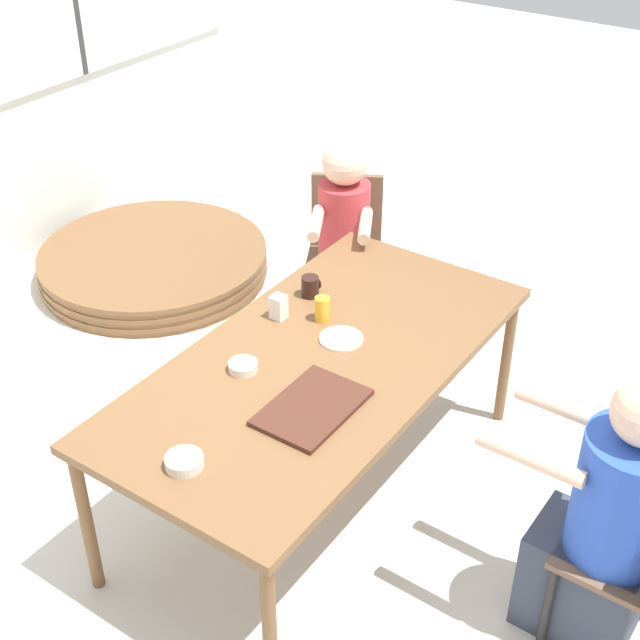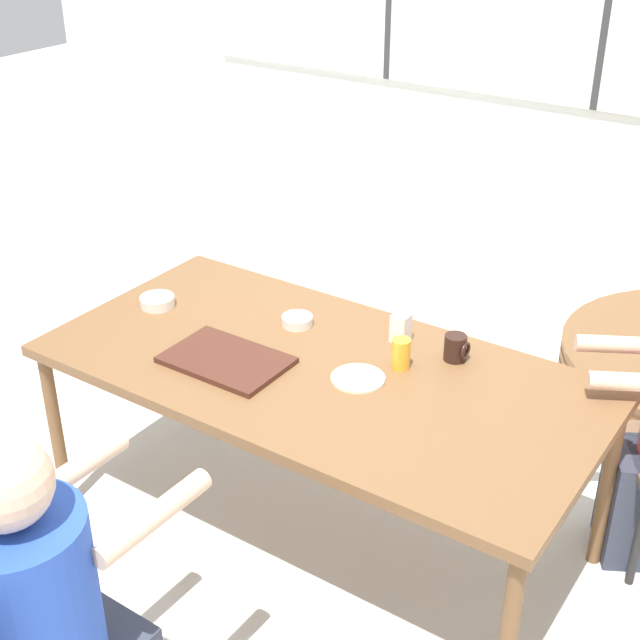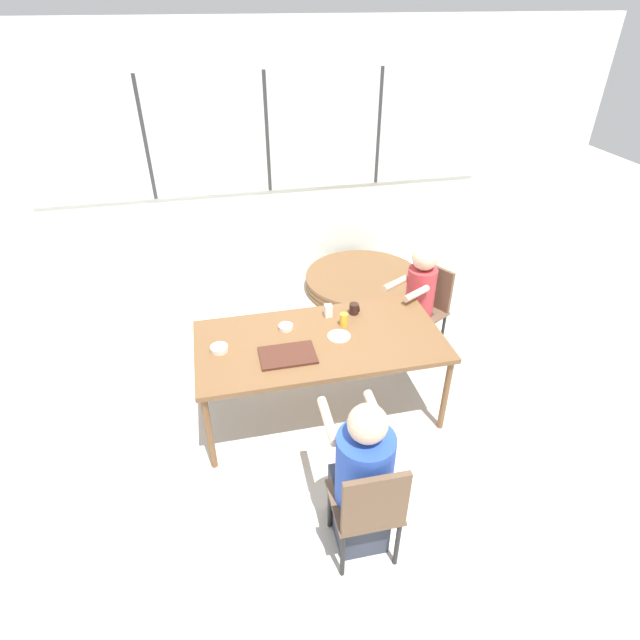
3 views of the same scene
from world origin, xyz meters
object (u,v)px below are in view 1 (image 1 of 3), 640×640
object	(u,v)px
chair_for_man_blue_shirt	(345,241)
person_woman_green_shirt	(606,527)
milk_carton_small	(279,307)
bowl_cereal	(243,366)
juice_glass	(322,309)
coffee_mug	(311,286)
folded_table_stack	(154,263)
bowl_white_shallow	(184,462)
person_man_blue_shirt	(343,251)

from	to	relation	value
chair_for_man_blue_shirt	person_woman_green_shirt	size ratio (longest dim) A/B	0.74
chair_for_man_blue_shirt	milk_carton_small	xyz separation A→B (m)	(-1.06, -0.36, 0.27)
milk_carton_small	bowl_cereal	xyz separation A→B (m)	(-0.38, -0.11, -0.03)
juice_glass	milk_carton_small	size ratio (longest dim) A/B	1.02
coffee_mug	folded_table_stack	bearing A→B (deg)	69.46
coffee_mug	folded_table_stack	distance (m)	1.83
juice_glass	bowl_cereal	xyz separation A→B (m)	(-0.47, 0.05, -0.04)
folded_table_stack	bowl_white_shallow	bearing A→B (deg)	-132.80
chair_for_man_blue_shirt	juice_glass	bearing A→B (deg)	89.11
coffee_mug	bowl_cereal	size ratio (longest dim) A/B	0.81
coffee_mug	juice_glass	bearing A→B (deg)	-130.70
bowl_cereal	folded_table_stack	world-z (taller)	bowl_cereal
bowl_white_shallow	coffee_mug	bearing A→B (deg)	13.69
juice_glass	chair_for_man_blue_shirt	bearing A→B (deg)	28.02
chair_for_man_blue_shirt	person_man_blue_shirt	size ratio (longest dim) A/B	0.76
bowl_white_shallow	folded_table_stack	bearing A→B (deg)	47.20
chair_for_man_blue_shirt	folded_table_stack	size ratio (longest dim) A/B	0.62
milk_carton_small	bowl_cereal	bearing A→B (deg)	-163.93
person_woman_green_shirt	milk_carton_small	distance (m)	1.55
person_woman_green_shirt	folded_table_stack	world-z (taller)	person_woman_green_shirt
coffee_mug	juice_glass	size ratio (longest dim) A/B	0.86
bowl_white_shallow	juice_glass	bearing A→B (deg)	7.03
chair_for_man_blue_shirt	person_woman_green_shirt	distance (m)	2.23
person_woman_green_shirt	coffee_mug	size ratio (longest dim) A/B	12.31
folded_table_stack	milk_carton_small	bearing A→B (deg)	-117.33
person_man_blue_shirt	juice_glass	distance (m)	0.97
person_woman_green_shirt	chair_for_man_blue_shirt	bearing A→B (deg)	57.68
chair_for_man_blue_shirt	coffee_mug	world-z (taller)	chair_for_man_blue_shirt
bowl_white_shallow	folded_table_stack	distance (m)	2.63
bowl_white_shallow	bowl_cereal	bearing A→B (deg)	18.20
bowl_white_shallow	person_man_blue_shirt	bearing A→B (deg)	17.08
coffee_mug	bowl_cereal	distance (m)	0.61
person_woman_green_shirt	milk_carton_small	size ratio (longest dim) A/B	10.86
juice_glass	bowl_white_shallow	size ratio (longest dim) A/B	0.82
coffee_mug	folded_table_stack	world-z (taller)	coffee_mug
juice_glass	milk_carton_small	xyz separation A→B (m)	(-0.09, 0.16, -0.00)
person_man_blue_shirt	coffee_mug	xyz separation A→B (m)	(-0.70, -0.29, 0.24)
bowl_white_shallow	bowl_cereal	size ratio (longest dim) A/B	1.15
milk_carton_small	chair_for_man_blue_shirt	bearing A→B (deg)	18.54
coffee_mug	juice_glass	xyz separation A→B (m)	(-0.13, -0.15, 0.01)
juice_glass	milk_carton_small	bearing A→B (deg)	119.38
person_woman_green_shirt	coffee_mug	xyz separation A→B (m)	(0.38, 1.51, 0.26)
person_woman_green_shirt	person_man_blue_shirt	world-z (taller)	person_woman_green_shirt
person_man_blue_shirt	bowl_white_shallow	world-z (taller)	person_man_blue_shirt
person_woman_green_shirt	bowl_cereal	xyz separation A→B (m)	(-0.22, 1.41, 0.23)
bowl_white_shallow	bowl_cereal	world-z (taller)	bowl_white_shallow
folded_table_stack	juice_glass	bearing A→B (deg)	-112.65
chair_for_man_blue_shirt	person_man_blue_shirt	distance (m)	0.16
person_woman_green_shirt	bowl_white_shallow	distance (m)	1.46
person_woman_green_shirt	folded_table_stack	xyz separation A→B (m)	(0.97, 3.10, -0.43)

